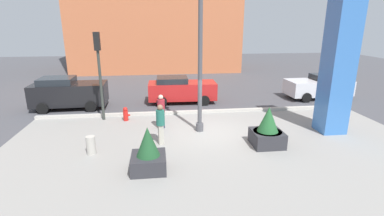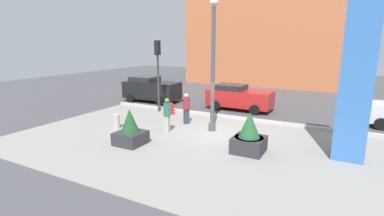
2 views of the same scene
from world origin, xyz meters
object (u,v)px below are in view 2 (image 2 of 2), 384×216
object	(u,v)px
art_pillar_blue	(356,79)
car_far_lane	(239,97)
pedestrian_on_sidewalk	(186,107)
traffic_light_far_side	(158,64)
pedestrian_crossing	(167,113)
concrete_bollard	(116,121)
lamp_post	(213,70)
potted_plant_near_right	(130,130)
fire_hydrant	(172,109)
car_intersection	(151,89)
potted_plant_by_pillar	(249,136)

from	to	relation	value
art_pillar_blue	car_far_lane	distance (m)	9.21
car_far_lane	pedestrian_on_sidewalk	distance (m)	4.91
traffic_light_far_side	pedestrian_crossing	distance (m)	5.13
concrete_bollard	traffic_light_far_side	world-z (taller)	traffic_light_far_side
lamp_post	pedestrian_on_sidewalk	distance (m)	2.87
potted_plant_near_right	fire_hydrant	bearing A→B (deg)	103.43
art_pillar_blue	car_intersection	bearing A→B (deg)	157.70
traffic_light_far_side	pedestrian_crossing	world-z (taller)	traffic_light_far_side
traffic_light_far_side	pedestrian_crossing	bearing A→B (deg)	-50.25
concrete_bollard	pedestrian_on_sidewalk	size ratio (longest dim) A/B	0.44
car_intersection	pedestrian_on_sidewalk	distance (m)	6.89
art_pillar_blue	lamp_post	bearing A→B (deg)	172.91
car_far_lane	pedestrian_crossing	distance (m)	6.72
pedestrian_on_sidewalk	pedestrian_crossing	world-z (taller)	pedestrian_crossing
traffic_light_far_side	car_far_lane	bearing A→B (deg)	33.80
potted_plant_by_pillar	traffic_light_far_side	distance (m)	8.92
potted_plant_near_right	pedestrian_on_sidewalk	size ratio (longest dim) A/B	0.94
potted_plant_near_right	car_intersection	world-z (taller)	car_intersection
traffic_light_far_side	car_intersection	xyz separation A→B (m)	(-2.40, 2.47, -2.11)
fire_hydrant	pedestrian_crossing	size ratio (longest dim) A/B	0.43
art_pillar_blue	car_far_lane	size ratio (longest dim) A/B	1.43
potted_plant_near_right	art_pillar_blue	bearing A→B (deg)	18.28
car_far_lane	pedestrian_on_sidewalk	size ratio (longest dim) A/B	2.52
fire_hydrant	concrete_bollard	xyz separation A→B (m)	(-0.96, -3.96, 0.01)
fire_hydrant	traffic_light_far_side	xyz separation A→B (m)	(-1.19, 0.31, 2.70)
car_intersection	fire_hydrant	bearing A→B (deg)	-37.68
lamp_post	car_intersection	world-z (taller)	lamp_post
pedestrian_on_sidewalk	pedestrian_crossing	distance (m)	1.85
traffic_light_far_side	fire_hydrant	bearing A→B (deg)	-14.41
lamp_post	potted_plant_near_right	bearing A→B (deg)	-123.18
potted_plant_by_pillar	traffic_light_far_side	size ratio (longest dim) A/B	0.37
concrete_bollard	car_far_lane	size ratio (longest dim) A/B	0.17
lamp_post	traffic_light_far_side	bearing A→B (deg)	154.91
art_pillar_blue	concrete_bollard	xyz separation A→B (m)	(-10.81, -1.22, -2.72)
potted_plant_by_pillar	pedestrian_on_sidewalk	world-z (taller)	pedestrian_on_sidewalk
pedestrian_on_sidewalk	lamp_post	bearing A→B (deg)	-16.36
lamp_post	pedestrian_crossing	bearing A→B (deg)	-144.74
art_pillar_blue	traffic_light_far_side	bearing A→B (deg)	164.58
potted_plant_by_pillar	concrete_bollard	size ratio (longest dim) A/B	2.27
concrete_bollard	traffic_light_far_side	bearing A→B (deg)	93.07
pedestrian_crossing	pedestrian_on_sidewalk	bearing A→B (deg)	88.11
concrete_bollard	pedestrian_on_sidewalk	world-z (taller)	pedestrian_on_sidewalk
potted_plant_by_pillar	fire_hydrant	distance (m)	7.43
lamp_post	pedestrian_crossing	distance (m)	3.13
potted_plant_near_right	lamp_post	bearing A→B (deg)	56.82
car_intersection	pedestrian_on_sidewalk	world-z (taller)	car_intersection
potted_plant_by_pillar	pedestrian_on_sidewalk	size ratio (longest dim) A/B	0.99
car_intersection	pedestrian_crossing	xyz separation A→B (m)	(5.39, -6.07, 0.02)
lamp_post	potted_plant_near_right	distance (m)	4.94
fire_hydrant	concrete_bollard	bearing A→B (deg)	-103.67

